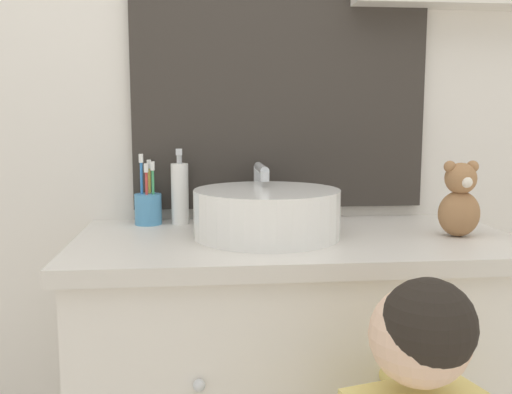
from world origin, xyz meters
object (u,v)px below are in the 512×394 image
object	(u,v)px
sink_basin	(267,212)
teddy_bear	(460,201)
soap_dispenser	(180,193)
toothbrush_holder	(148,206)

from	to	relation	value
sink_basin	teddy_bear	distance (m)	0.44
sink_basin	soap_dispenser	distance (m)	0.27
toothbrush_holder	teddy_bear	distance (m)	0.76
soap_dispenser	teddy_bear	bearing A→B (deg)	-18.81
sink_basin	soap_dispenser	xyz separation A→B (m)	(-0.21, 0.18, 0.02)
sink_basin	toothbrush_holder	world-z (taller)	toothbrush_holder
sink_basin	toothbrush_holder	size ratio (longest dim) A/B	2.15
toothbrush_holder	sink_basin	bearing A→B (deg)	-32.01
teddy_bear	sink_basin	bearing A→B (deg)	174.39
sink_basin	teddy_bear	world-z (taller)	teddy_bear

